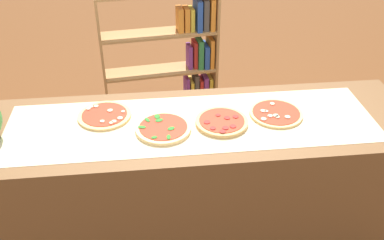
{
  "coord_description": "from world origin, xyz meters",
  "views": [
    {
      "loc": [
        -0.22,
        -1.97,
        2.27
      ],
      "look_at": [
        0.0,
        0.0,
        0.96
      ],
      "focal_mm": 40.28,
      "sensor_mm": 36.0,
      "label": 1
    }
  ],
  "objects": [
    {
      "name": "pizza_mushroom_3",
      "position": [
        0.48,
        0.03,
        0.95
      ],
      "size": [
        0.3,
        0.3,
        0.02
      ],
      "color": "#DBB26B",
      "rests_on": "parchment_paper"
    },
    {
      "name": "counter",
      "position": [
        0.0,
        0.0,
        0.47
      ],
      "size": [
        2.54,
        0.74,
        0.94
      ],
      "primitive_type": "cube",
      "color": "brown",
      "rests_on": "ground_plane"
    },
    {
      "name": "parchment_paper",
      "position": [
        0.0,
        0.0,
        0.94
      ],
      "size": [
        2.04,
        0.57,
        0.0
      ],
      "primitive_type": "cube",
      "color": "beige",
      "rests_on": "counter"
    },
    {
      "name": "pizza_pepperoni_2",
      "position": [
        0.16,
        -0.03,
        0.95
      ],
      "size": [
        0.29,
        0.29,
        0.03
      ],
      "color": "tan",
      "rests_on": "parchment_paper"
    },
    {
      "name": "ground_plane",
      "position": [
        0.0,
        0.0,
        0.0
      ],
      "size": [
        12.0,
        12.0,
        0.0
      ],
      "primitive_type": "plane",
      "color": "brown"
    },
    {
      "name": "pizza_mushroom_0",
      "position": [
        -0.49,
        0.12,
        0.95
      ],
      "size": [
        0.3,
        0.3,
        0.02
      ],
      "color": "#DBB26B",
      "rests_on": "parchment_paper"
    },
    {
      "name": "pizza_spinach_1",
      "position": [
        -0.16,
        -0.05,
        0.95
      ],
      "size": [
        0.3,
        0.3,
        0.03
      ],
      "color": "#E5C17F",
      "rests_on": "parchment_paper"
    },
    {
      "name": "bookshelf",
      "position": [
        0.02,
        1.23,
        0.65
      ],
      "size": [
        0.95,
        0.33,
        1.31
      ],
      "color": "#A87A47",
      "rests_on": "ground_plane"
    }
  ]
}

